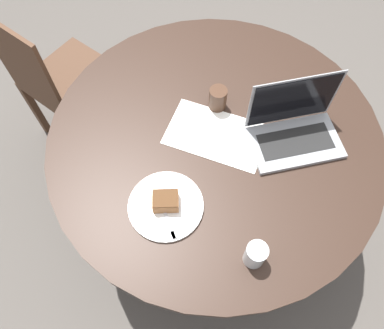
# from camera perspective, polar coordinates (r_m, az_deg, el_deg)

# --- Properties ---
(ground_plane) EXTENTS (12.00, 12.00, 0.00)m
(ground_plane) POSITION_cam_1_polar(r_m,az_deg,el_deg) (2.12, 2.51, -6.24)
(ground_plane) COLOR #4C4742
(dining_table) EXTENTS (1.32, 1.32, 0.72)m
(dining_table) POSITION_cam_1_polar(r_m,az_deg,el_deg) (1.56, 3.40, 2.31)
(dining_table) COLOR black
(dining_table) RESTS_ON ground_plane
(chair) EXTENTS (0.52, 0.52, 0.93)m
(chair) POSITION_cam_1_polar(r_m,az_deg,el_deg) (2.07, -19.49, 11.74)
(chair) COLOR #472D1E
(chair) RESTS_ON ground_plane
(paper_document) EXTENTS (0.38, 0.23, 0.00)m
(paper_document) POSITION_cam_1_polar(r_m,az_deg,el_deg) (1.47, 3.78, 4.56)
(paper_document) COLOR white
(paper_document) RESTS_ON dining_table
(plate) EXTENTS (0.27, 0.27, 0.01)m
(plate) POSITION_cam_1_polar(r_m,az_deg,el_deg) (1.33, -4.00, -6.30)
(plate) COLOR white
(plate) RESTS_ON dining_table
(cake_slice) EXTENTS (0.11, 0.10, 0.05)m
(cake_slice) POSITION_cam_1_polar(r_m,az_deg,el_deg) (1.30, -4.05, -5.56)
(cake_slice) COLOR brown
(cake_slice) RESTS_ON plate
(fork) EXTENTS (0.13, 0.14, 0.00)m
(fork) POSITION_cam_1_polar(r_m,az_deg,el_deg) (1.30, -3.64, -8.68)
(fork) COLOR silver
(fork) RESTS_ON plate
(coffee_glass) EXTENTS (0.07, 0.07, 0.10)m
(coffee_glass) POSITION_cam_1_polar(r_m,az_deg,el_deg) (1.52, 3.95, 9.98)
(coffee_glass) COLOR #3D2619
(coffee_glass) RESTS_ON dining_table
(water_glass) EXTENTS (0.07, 0.07, 0.10)m
(water_glass) POSITION_cam_1_polar(r_m,az_deg,el_deg) (1.24, 9.63, -13.38)
(water_glass) COLOR silver
(water_glass) RESTS_ON dining_table
(laptop) EXTENTS (0.40, 0.37, 0.26)m
(laptop) POSITION_cam_1_polar(r_m,az_deg,el_deg) (1.48, 15.33, 5.13)
(laptop) COLOR gray
(laptop) RESTS_ON dining_table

